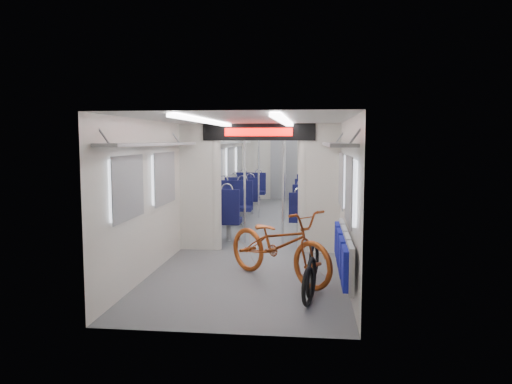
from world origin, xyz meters
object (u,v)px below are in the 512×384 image
seat_bay_far_left (247,190)px  stanchion_near_left (245,185)px  flip_bench (343,252)px  bike_hoop_c (314,262)px  seat_bay_near_left (225,206)px  stanchion_far_right (285,175)px  seat_bay_near_right (311,208)px  stanchion_near_right (283,185)px  bicycle (279,244)px  seat_bay_far_right (311,191)px  stanchion_far_left (259,174)px  bike_hoop_a (308,289)px  bike_hoop_b (311,280)px

seat_bay_far_left → stanchion_near_left: (0.59, -4.79, 0.60)m
flip_bench → seat_bay_far_left: (-2.29, 7.97, -0.03)m
bike_hoop_c → seat_bay_near_left: (-1.92, 3.49, 0.34)m
bike_hoop_c → stanchion_far_right: size_ratio=0.23×
seat_bay_near_right → stanchion_near_right: (-0.54, -1.33, 0.62)m
seat_bay_far_left → stanchion_far_right: 2.32m
bicycle → flip_bench: (0.87, -0.65, 0.06)m
seat_bay_far_right → stanchion_far_left: bearing=-127.8°
flip_bench → stanchion_far_left: (-1.77, 6.38, 0.57)m
stanchion_near_right → stanchion_far_left: size_ratio=1.00×
seat_bay_far_left → stanchion_far_left: size_ratio=0.94×
bike_hoop_a → bike_hoop_c: 1.28m
stanchion_far_right → stanchion_near_left: bearing=-102.2°
bike_hoop_a → bike_hoop_b: size_ratio=0.91×
seat_bay_near_left → seat_bay_far_left: (0.00, 3.67, -0.02)m
bike_hoop_b → stanchion_far_right: 6.35m
bicycle → seat_bay_near_left: 3.92m
seat_bay_far_right → bike_hoop_a: bearing=-90.2°
bike_hoop_c → seat_bay_far_right: bearing=90.4°
bike_hoop_b → stanchion_near_right: bearing=99.4°
bike_hoop_a → seat_bay_near_right: seat_bay_near_right is taller
stanchion_far_right → seat_bay_far_right: bearing=72.1°
bike_hoop_c → stanchion_far_right: (-0.71, 5.27, 0.92)m
stanchion_far_left → stanchion_far_right: bearing=-23.3°
seat_bay_far_left → stanchion_near_right: bearing=-74.4°
seat_bay_far_right → bicycle: bearing=-93.4°
seat_bay_far_left → bike_hoop_a: bearing=-77.7°
seat_bay_far_right → flip_bench: bearing=-87.0°
seat_bay_far_right → stanchion_far_right: 2.23m
seat_bay_near_left → seat_bay_far_right: size_ratio=1.17×
bike_hoop_a → bike_hoop_b: (0.04, 0.30, 0.02)m
bike_hoop_b → stanchion_far_right: stanchion_far_right is taller
stanchion_far_left → stanchion_far_right: (0.69, -0.30, 0.00)m
seat_bay_near_left → stanchion_near_left: stanchion_near_left is taller
bike_hoop_a → seat_bay_far_left: size_ratio=0.23×
seat_bay_near_right → stanchion_near_left: size_ratio=0.85×
stanchion_far_right → stanchion_far_left: bearing=156.7°
bicycle → flip_bench: size_ratio=0.94×
bicycle → stanchion_far_left: (-0.90, 5.73, 0.63)m
bicycle → bike_hoop_a: bicycle is taller
stanchion_near_right → stanchion_far_right: size_ratio=1.00×
flip_bench → seat_bay_near_left: 4.88m
seat_bay_far_right → stanchion_far_right: bearing=-107.9°
seat_bay_near_right → seat_bay_far_left: bearing=118.6°
seat_bay_near_left → seat_bay_near_right: seat_bay_near_left is taller
seat_bay_near_right → stanchion_far_left: bearing=126.3°
bike_hoop_a → seat_bay_far_right: (0.02, 8.59, 0.31)m
seat_bay_near_right → stanchion_far_left: (-1.35, 1.84, 0.62)m
seat_bay_near_left → stanchion_far_right: (1.21, 1.78, 0.58)m
seat_bay_far_left → seat_bay_near_left: bearing=-90.0°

